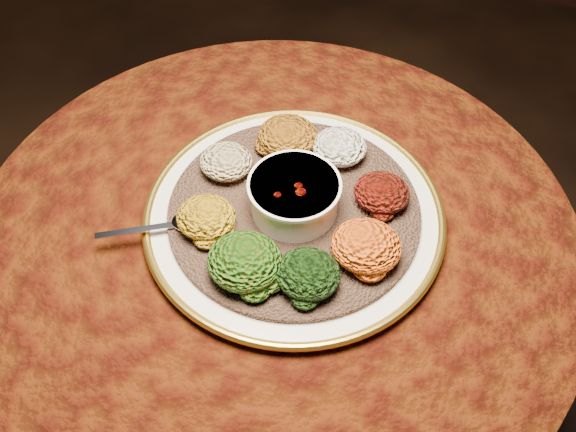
% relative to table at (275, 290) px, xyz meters
% --- Properties ---
extents(table, '(0.96, 0.96, 0.73)m').
position_rel_table_xyz_m(table, '(0.00, 0.00, 0.00)').
color(table, black).
rests_on(table, ground).
extents(platter, '(0.47, 0.47, 0.02)m').
position_rel_table_xyz_m(platter, '(0.02, 0.03, 0.19)').
color(platter, silver).
rests_on(platter, table).
extents(injera, '(0.41, 0.41, 0.01)m').
position_rel_table_xyz_m(injera, '(0.02, 0.03, 0.20)').
color(injera, brown).
rests_on(injera, platter).
extents(stew_bowl, '(0.14, 0.14, 0.06)m').
position_rel_table_xyz_m(stew_bowl, '(0.02, 0.03, 0.24)').
color(stew_bowl, white).
rests_on(stew_bowl, injera).
extents(spoon, '(0.14, 0.09, 0.01)m').
position_rel_table_xyz_m(spoon, '(-0.13, -0.06, 0.21)').
color(spoon, silver).
rests_on(spoon, injera).
extents(portion_ayib, '(0.09, 0.08, 0.04)m').
position_rel_table_xyz_m(portion_ayib, '(0.06, 0.16, 0.23)').
color(portion_ayib, white).
rests_on(portion_ayib, injera).
extents(portion_kitfo, '(0.09, 0.08, 0.04)m').
position_rel_table_xyz_m(portion_kitfo, '(0.15, 0.08, 0.23)').
color(portion_kitfo, black).
rests_on(portion_kitfo, injera).
extents(portion_tikil, '(0.10, 0.10, 0.05)m').
position_rel_table_xyz_m(portion_tikil, '(0.15, -0.02, 0.23)').
color(portion_tikil, '#AC7A0E').
rests_on(portion_tikil, injera).
extents(portion_gomen, '(0.09, 0.09, 0.04)m').
position_rel_table_xyz_m(portion_gomen, '(0.09, -0.09, 0.23)').
color(portion_gomen, black).
rests_on(portion_gomen, injera).
extents(portion_mixveg, '(0.11, 0.10, 0.05)m').
position_rel_table_xyz_m(portion_mixveg, '(-0.00, -0.11, 0.23)').
color(portion_mixveg, '#A52E0A').
rests_on(portion_mixveg, injera).
extents(portion_kik, '(0.09, 0.09, 0.04)m').
position_rel_table_xyz_m(portion_kik, '(-0.09, -0.05, 0.23)').
color(portion_kik, '#C08A10').
rests_on(portion_kik, injera).
extents(portion_timatim, '(0.09, 0.08, 0.04)m').
position_rel_table_xyz_m(portion_timatim, '(-0.10, 0.07, 0.23)').
color(portion_timatim, maroon).
rests_on(portion_timatim, injera).
extents(portion_shiro, '(0.10, 0.09, 0.05)m').
position_rel_table_xyz_m(portion_shiro, '(-0.03, 0.15, 0.23)').
color(portion_shiro, '#8D4E11').
rests_on(portion_shiro, injera).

